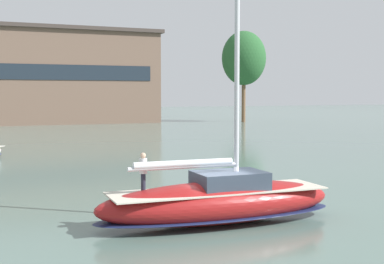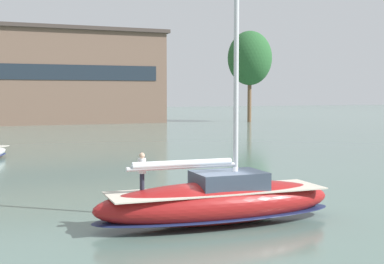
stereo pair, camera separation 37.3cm
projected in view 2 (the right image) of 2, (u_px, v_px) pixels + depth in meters
ground_plane at (217, 224)px, 23.71m from camera, size 400.00×400.00×0.00m
waterfront_building at (45, 76)px, 103.40m from camera, size 46.00×15.88×18.24m
tree_shore_left at (250, 58)px, 107.90m from camera, size 8.93×8.93×18.39m
sailboat_main at (218, 200)px, 23.64m from camera, size 11.27×3.40×15.38m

